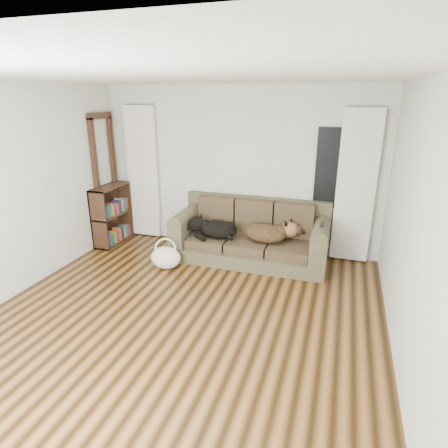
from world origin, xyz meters
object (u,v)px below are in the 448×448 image
(dog_shepherd, at_px, (269,232))
(tote_bag, at_px, (166,258))
(dog_black_lab, at_px, (216,229))
(bookshelf, at_px, (112,214))
(sofa, at_px, (250,232))

(dog_shepherd, relative_size, tote_bag, 1.45)
(dog_black_lab, height_order, bookshelf, bookshelf)
(sofa, relative_size, dog_black_lab, 3.73)
(tote_bag, distance_m, bookshelf, 1.53)
(dog_shepherd, bearing_deg, dog_black_lab, 12.23)
(dog_black_lab, distance_m, bookshelf, 1.91)
(dog_black_lab, bearing_deg, tote_bag, -121.18)
(dog_shepherd, xyz_separation_m, bookshelf, (-2.72, 0.02, 0.01))
(sofa, xyz_separation_m, dog_shepherd, (0.30, -0.03, 0.04))
(tote_bag, height_order, bookshelf, bookshelf)
(sofa, height_order, bookshelf, bookshelf)
(dog_black_lab, distance_m, tote_bag, 0.88)
(dog_black_lab, height_order, dog_shepherd, dog_shepherd)
(dog_shepherd, bearing_deg, bookshelf, 6.86)
(sofa, height_order, dog_black_lab, sofa)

